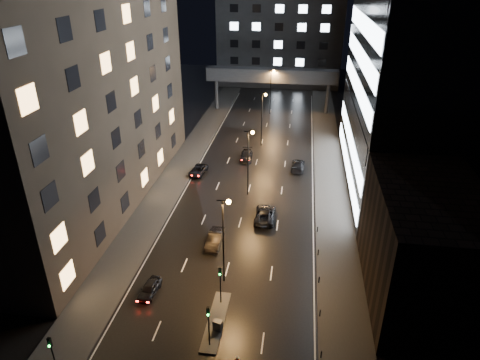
{
  "coord_description": "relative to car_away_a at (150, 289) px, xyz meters",
  "views": [
    {
      "loc": [
        7.04,
        -28.15,
        30.63
      ],
      "look_at": [
        -0.69,
        24.68,
        4.0
      ],
      "focal_mm": 32.0,
      "sensor_mm": 36.0,
      "label": 1
    }
  ],
  "objects": [
    {
      "name": "car_away_a",
      "position": [
        0.0,
        0.0,
        0.0
      ],
      "size": [
        1.87,
        3.88,
        1.28
      ],
      "primitive_type": "imported",
      "rotation": [
        0.0,
        0.0,
        -0.1
      ],
      "color": "black",
      "rests_on": "ground"
    },
    {
      "name": "car_away_d",
      "position": [
        5.43,
        36.05,
        0.09
      ],
      "size": [
        2.32,
        5.1,
        1.45
      ],
      "primitive_type": "imported",
      "rotation": [
        0.0,
        0.0,
        0.06
      ],
      "color": "black",
      "rests_on": "ground"
    },
    {
      "name": "ground",
      "position": [
        7.33,
        35.11,
        -0.64
      ],
      "size": [
        160.0,
        160.0,
        0.0
      ],
      "primitive_type": "plane",
      "color": "black",
      "rests_on": "ground"
    },
    {
      "name": "car_away_c",
      "position": [
        -1.67,
        28.88,
        0.02
      ],
      "size": [
        2.73,
        4.97,
        1.32
      ],
      "primitive_type": "imported",
      "rotation": [
        0.0,
        0.0,
        -0.12
      ],
      "color": "black",
      "rests_on": "ground"
    },
    {
      "name": "bollard_row",
      "position": [
        17.53,
        1.61,
        -0.19
      ],
      "size": [
        0.12,
        25.12,
        0.9
      ],
      "color": "black",
      "rests_on": "ground"
    },
    {
      "name": "skybridge",
      "position": [
        7.33,
        65.11,
        7.7
      ],
      "size": [
        30.0,
        3.0,
        10.0
      ],
      "color": "#333335",
      "rests_on": "ground"
    },
    {
      "name": "car_away_b",
      "position": [
        5.01,
        9.65,
        0.15
      ],
      "size": [
        1.75,
        4.84,
        1.59
      ],
      "primitive_type": "imported",
      "rotation": [
        0.0,
        0.0,
        -0.02
      ],
      "color": "black",
      "rests_on": "ground"
    },
    {
      "name": "traffic_signal_far",
      "position": [
        7.63,
        -5.9,
        2.45
      ],
      "size": [
        0.28,
        0.34,
        4.4
      ],
      "color": "black",
      "rests_on": "median_island"
    },
    {
      "name": "building_right_low",
      "position": [
        27.33,
        4.11,
        5.36
      ],
      "size": [
        10.0,
        18.0,
        12.0
      ],
      "primitive_type": "cube",
      "color": "black",
      "rests_on": "ground"
    },
    {
      "name": "building_far",
      "position": [
        7.33,
        93.11,
        11.86
      ],
      "size": [
        34.0,
        14.0,
        25.0
      ],
      "primitive_type": "cube",
      "color": "#333335",
      "rests_on": "ground"
    },
    {
      "name": "median_island",
      "position": [
        7.63,
        -2.89,
        -0.56
      ],
      "size": [
        1.6,
        8.0,
        0.15
      ],
      "primitive_type": "cube",
      "color": "#383533",
      "rests_on": "ground"
    },
    {
      "name": "cone_b",
      "position": [
        10.33,
        -7.09,
        -0.36
      ],
      "size": [
        0.4,
        0.4,
        0.56
      ],
      "primitive_type": "cone",
      "rotation": [
        0.0,
        0.0,
        -0.09
      ],
      "color": "#FF5E0D",
      "rests_on": "ground"
    },
    {
      "name": "car_toward_b",
      "position": [
        14.55,
        33.12,
        0.12
      ],
      "size": [
        2.35,
        5.33,
        1.52
      ],
      "primitive_type": "imported",
      "rotation": [
        0.0,
        0.0,
        3.1
      ],
      "color": "black",
      "rests_on": "ground"
    },
    {
      "name": "sidewalk_left",
      "position": [
        -5.17,
        30.11,
        -0.56
      ],
      "size": [
        5.0,
        110.0,
        0.15
      ],
      "primitive_type": "cube",
      "color": "#383533",
      "rests_on": "ground"
    },
    {
      "name": "traffic_signal_corner",
      "position": [
        -4.17,
        -10.9,
        2.3
      ],
      "size": [
        0.28,
        0.34,
        4.4
      ],
      "color": "black",
      "rests_on": "ground"
    },
    {
      "name": "streetlight_mid_a",
      "position": [
        7.49,
        23.11,
        5.86
      ],
      "size": [
        1.45,
        0.5,
        10.15
      ],
      "color": "black",
      "rests_on": "ground"
    },
    {
      "name": "streetlight_far",
      "position": [
        7.49,
        63.11,
        5.86
      ],
      "size": [
        1.45,
        0.5,
        10.15
      ],
      "color": "black",
      "rests_on": "ground"
    },
    {
      "name": "utility_cabinet",
      "position": [
        8.03,
        -4.02,
        0.05
      ],
      "size": [
        0.94,
        0.76,
        1.07
      ],
      "primitive_type": "cube",
      "rotation": [
        0.0,
        0.0,
        -0.28
      ],
      "color": "#444446",
      "rests_on": "median_island"
    },
    {
      "name": "traffic_signal_near",
      "position": [
        7.63,
        -0.4,
        2.45
      ],
      "size": [
        0.28,
        0.34,
        4.4
      ],
      "color": "black",
      "rests_on": "median_island"
    },
    {
      "name": "building_left",
      "position": [
        -15.17,
        19.11,
        19.36
      ],
      "size": [
        15.0,
        48.0,
        40.0
      ],
      "primitive_type": "cube",
      "color": "#2D2319",
      "rests_on": "ground"
    },
    {
      "name": "streetlight_mid_b",
      "position": [
        7.49,
        43.11,
        5.86
      ],
      "size": [
        1.45,
        0.5,
        10.15
      ],
      "color": "black",
      "rests_on": "ground"
    },
    {
      "name": "sidewalk_right",
      "position": [
        19.83,
        30.11,
        -0.56
      ],
      "size": [
        5.0,
        110.0,
        0.15
      ],
      "primitive_type": "cube",
      "color": "#383533",
      "rests_on": "ground"
    },
    {
      "name": "streetlight_near",
      "position": [
        7.49,
        3.11,
        5.86
      ],
      "size": [
        1.45,
        0.5,
        10.15
      ],
      "color": "black",
      "rests_on": "ground"
    },
    {
      "name": "car_toward_a",
      "position": [
        10.54,
        16.41,
        0.15
      ],
      "size": [
        2.62,
        5.65,
        1.57
      ],
      "primitive_type": "imported",
      "rotation": [
        0.0,
        0.0,
        3.14
      ],
      "color": "black",
      "rests_on": "ground"
    },
    {
      "name": "building_right_glass",
      "position": [
        32.33,
        31.11,
        21.86
      ],
      "size": [
        20.0,
        36.0,
        45.0
      ],
      "primitive_type": "cube",
      "color": "black",
      "rests_on": "ground"
    }
  ]
}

